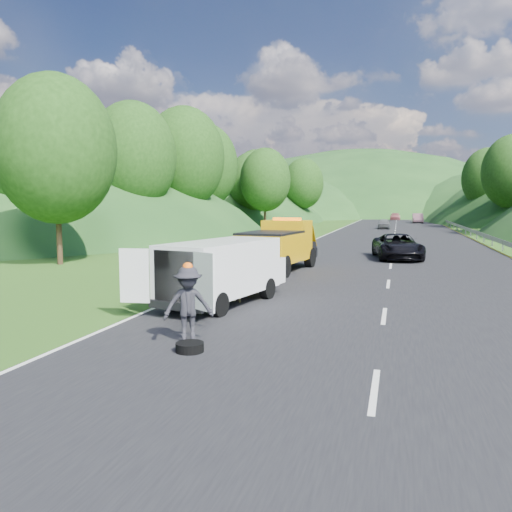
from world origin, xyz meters
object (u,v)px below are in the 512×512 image
(woman, at_px, (222,296))
(spare_tire, at_px, (190,352))
(worker, at_px, (189,343))
(suitcase, at_px, (189,284))
(child, at_px, (237,303))
(white_van, at_px, (224,269))
(tow_truck, at_px, (279,245))
(passing_suv, at_px, (397,259))

(woman, xyz_separation_m, spare_tire, (1.61, -6.58, 0.00))
(spare_tire, bearing_deg, woman, 103.76)
(worker, height_order, spare_tire, worker)
(suitcase, height_order, spare_tire, suitcase)
(child, relative_size, worker, 0.58)
(white_van, xyz_separation_m, worker, (0.72, -4.49, -1.17))
(woman, xyz_separation_m, worker, (1.29, -5.91, 0.00))
(tow_truck, distance_m, suitcase, 6.88)
(woman, distance_m, worker, 6.05)
(worker, relative_size, spare_tire, 2.88)
(woman, height_order, passing_suv, woman)
(child, relative_size, passing_suv, 0.20)
(white_van, height_order, passing_suv, white_van)
(suitcase, bearing_deg, child, -30.82)
(child, bearing_deg, tow_truck, 113.20)
(white_van, xyz_separation_m, spare_tire, (1.04, -5.16, -1.17))
(spare_tire, bearing_deg, white_van, 101.34)
(woman, xyz_separation_m, passing_suv, (5.92, 13.86, 0.00))
(white_van, distance_m, woman, 1.92)
(white_van, relative_size, woman, 3.47)
(spare_tire, distance_m, passing_suv, 20.89)
(tow_truck, bearing_deg, worker, -79.63)
(worker, bearing_deg, tow_truck, 61.79)
(tow_truck, xyz_separation_m, passing_suv, (5.46, 7.00, -1.25))
(passing_suv, bearing_deg, child, -118.08)
(tow_truck, height_order, spare_tire, tow_truck)
(tow_truck, distance_m, worker, 12.86)
(woman, relative_size, spare_tire, 2.86)
(white_van, xyz_separation_m, child, (0.32, 0.35, -1.17))
(white_van, xyz_separation_m, woman, (-0.58, 1.42, -1.17))
(white_van, bearing_deg, suitcase, 151.24)
(spare_tire, bearing_deg, tow_truck, 94.91)
(tow_truck, bearing_deg, passing_suv, 58.63)
(tow_truck, relative_size, worker, 3.43)
(white_van, xyz_separation_m, passing_suv, (5.35, 15.28, -1.17))
(worker, bearing_deg, child, 62.73)
(child, distance_m, suitcase, 2.70)
(tow_truck, height_order, worker, tow_truck)
(tow_truck, bearing_deg, spare_tire, -78.48)
(passing_suv, bearing_deg, spare_tire, -111.37)
(suitcase, bearing_deg, spare_tire, -66.36)
(tow_truck, xyz_separation_m, worker, (0.84, -12.77, -1.25))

